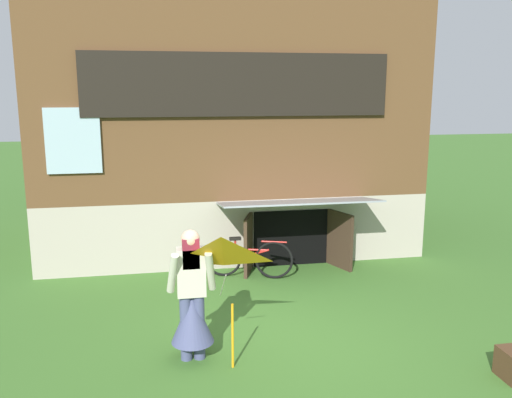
% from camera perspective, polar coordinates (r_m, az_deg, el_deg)
% --- Properties ---
extents(ground_plane, '(60.00, 60.00, 0.00)m').
position_cam_1_polar(ground_plane, '(7.37, 2.04, -14.65)').
color(ground_plane, '#3D6B28').
extents(log_house, '(7.30, 5.57, 5.06)m').
position_cam_1_polar(log_house, '(11.78, -3.45, 8.01)').
color(log_house, '#ADA393').
rests_on(log_house, ground_plane).
extents(person, '(0.61, 0.52, 1.64)m').
position_cam_1_polar(person, '(6.66, -6.79, -11.17)').
color(person, '#474C75').
rests_on(person, ground_plane).
extents(kite, '(0.94, 0.96, 1.57)m').
position_cam_1_polar(kite, '(5.97, -3.67, -7.66)').
color(kite, orange).
rests_on(kite, ground_plane).
extents(bicycle_red, '(1.51, 0.55, 0.72)m').
position_cam_1_polar(bicycle_red, '(9.48, -0.86, -6.27)').
color(bicycle_red, black).
rests_on(bicycle_red, ground_plane).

